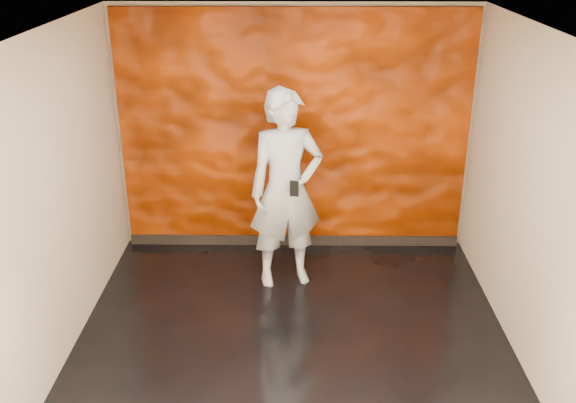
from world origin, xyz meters
name	(u,v)px	position (x,y,z in m)	size (l,w,h in m)	color
room	(293,201)	(0.00, 0.00, 1.40)	(4.02, 4.02, 2.81)	black
feature_wall	(294,133)	(0.00, 1.96, 1.38)	(3.90, 0.06, 2.75)	#C83A00
baseboard	(294,240)	(0.00, 1.92, 0.06)	(3.90, 0.04, 0.12)	black
man	(286,190)	(-0.08, 1.09, 1.05)	(0.76, 0.50, 2.10)	#979DA6
phone	(294,189)	(0.01, 0.82, 1.18)	(0.09, 0.02, 0.16)	black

